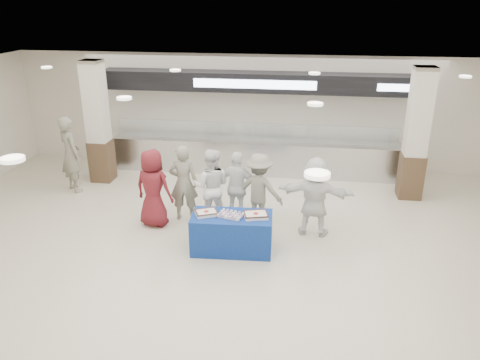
% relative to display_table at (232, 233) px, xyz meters
% --- Properties ---
extents(ground, '(14.00, 14.00, 0.00)m').
position_rel_display_table_xyz_m(ground, '(-0.06, -0.96, -0.38)').
color(ground, beige).
rests_on(ground, ground).
extents(serving_line, '(8.70, 0.85, 2.80)m').
position_rel_display_table_xyz_m(serving_line, '(-0.06, 4.44, 0.78)').
color(serving_line, silver).
rests_on(serving_line, ground).
extents(column_left, '(0.55, 0.55, 3.20)m').
position_rel_display_table_xyz_m(column_left, '(-4.06, 3.24, 1.15)').
color(column_left, '#3D2B1B').
rests_on(column_left, ground).
extents(column_right, '(0.55, 0.55, 3.20)m').
position_rel_display_table_xyz_m(column_right, '(3.94, 3.24, 1.15)').
color(column_right, '#3D2B1B').
rests_on(column_right, ground).
extents(display_table, '(1.59, 0.86, 0.75)m').
position_rel_display_table_xyz_m(display_table, '(0.00, 0.00, 0.00)').
color(display_table, navy).
rests_on(display_table, ground).
extents(sheet_cake_left, '(0.50, 0.46, 0.09)m').
position_rel_display_table_xyz_m(sheet_cake_left, '(-0.49, -0.02, 0.42)').
color(sheet_cake_left, white).
rests_on(sheet_cake_left, display_table).
extents(sheet_cake_right, '(0.51, 0.45, 0.09)m').
position_rel_display_table_xyz_m(sheet_cake_right, '(0.46, 0.01, 0.42)').
color(sheet_cake_right, white).
rests_on(sheet_cake_right, display_table).
extents(cupcake_tray, '(0.49, 0.41, 0.07)m').
position_rel_display_table_xyz_m(cupcake_tray, '(-0.01, -0.04, 0.41)').
color(cupcake_tray, '#A5A6AA').
rests_on(cupcake_tray, display_table).
extents(civilian_maroon, '(0.94, 0.72, 1.72)m').
position_rel_display_table_xyz_m(civilian_maroon, '(-1.84, 0.86, 0.48)').
color(civilian_maroon, maroon).
rests_on(civilian_maroon, ground).
extents(soldier_a, '(0.67, 0.48, 1.72)m').
position_rel_display_table_xyz_m(soldier_a, '(-1.27, 1.23, 0.48)').
color(soldier_a, slate).
rests_on(soldier_a, ground).
extents(chef_tall, '(0.85, 0.68, 1.68)m').
position_rel_display_table_xyz_m(chef_tall, '(-0.64, 1.18, 0.47)').
color(chef_tall, white).
rests_on(chef_tall, ground).
extents(chef_short, '(1.00, 0.54, 1.61)m').
position_rel_display_table_xyz_m(chef_short, '(-0.08, 1.27, 0.43)').
color(chef_short, white).
rests_on(chef_short, ground).
extents(soldier_b, '(1.15, 0.81, 1.61)m').
position_rel_display_table_xyz_m(soldier_b, '(0.40, 1.21, 0.43)').
color(soldier_b, slate).
rests_on(soldier_b, ground).
extents(civilian_white, '(1.62, 0.67, 1.70)m').
position_rel_display_table_xyz_m(civilian_white, '(1.58, 0.92, 0.47)').
color(civilian_white, white).
rests_on(civilian_white, ground).
extents(soldier_bg, '(0.85, 0.81, 1.95)m').
position_rel_display_table_xyz_m(soldier_bg, '(-4.50, 2.44, 0.60)').
color(soldier_bg, slate).
rests_on(soldier_bg, ground).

